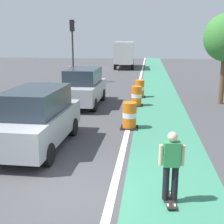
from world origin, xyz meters
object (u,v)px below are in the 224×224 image
parked_suv_nearest (37,118)px  pedestrian_crossing (71,76)px  parked_suv_second (84,87)px  traffic_barrel_front (129,116)px  skateboarder_on_lane (171,165)px  traffic_light_corner (72,40)px  traffic_barrel_back (140,89)px  delivery_truck_down_block (124,53)px  traffic_barrel_mid (136,96)px

parked_suv_nearest → pedestrian_crossing: size_ratio=2.87×
parked_suv_second → traffic_barrel_front: bearing=-55.7°
skateboarder_on_lane → traffic_light_corner: traffic_light_corner is taller
traffic_barrel_back → traffic_light_corner: 8.66m
traffic_barrel_back → pedestrian_crossing: bearing=147.2°
traffic_barrel_back → traffic_barrel_front: bearing=-91.7°
traffic_barrel_front → traffic_barrel_back: 6.87m
parked_suv_nearest → traffic_light_corner: bearing=99.6°
pedestrian_crossing → delivery_truck_down_block: bearing=80.0°
parked_suv_nearest → delivery_truck_down_block: 28.91m
traffic_light_corner → pedestrian_crossing: bearing=-81.2°
traffic_barrel_front → traffic_light_corner: (-5.54, 12.64, 2.97)m
traffic_barrel_mid → traffic_barrel_back: 2.51m
skateboarder_on_lane → pedestrian_crossing: bearing=112.0°
traffic_barrel_front → traffic_light_corner: bearing=113.7°
traffic_barrel_back → parked_suv_second: bearing=-138.0°
skateboarder_on_lane → traffic_barrel_back: size_ratio=1.55×
pedestrian_crossing → traffic_barrel_back: bearing=-32.8°
parked_suv_second → pedestrian_crossing: (-2.36, 6.19, -0.17)m
traffic_light_corner → pedestrian_crossing: 3.51m
traffic_barrel_back → skateboarder_on_lane: bearing=-85.0°
traffic_barrel_front → pedestrian_crossing: pedestrian_crossing is taller
traffic_light_corner → delivery_truck_down_block: bearing=76.9°
skateboarder_on_lane → traffic_barrel_back: 12.66m
skateboarder_on_lane → traffic_barrel_mid: 10.18m
parked_suv_second → traffic_barrel_back: parked_suv_second is taller
skateboarder_on_lane → traffic_barrel_back: (-1.10, 12.61, -0.38)m
traffic_barrel_front → traffic_barrel_mid: 4.36m
traffic_barrel_front → traffic_barrel_back: same height
traffic_barrel_front → delivery_truck_down_block: 26.39m
traffic_barrel_front → delivery_truck_down_block: delivery_truck_down_block is taller
parked_suv_nearest → delivery_truck_down_block: (0.58, 28.89, 0.81)m
traffic_barrel_mid → traffic_barrel_back: bearing=87.7°
traffic_barrel_back → traffic_light_corner: bearing=134.9°
parked_suv_nearest → delivery_truck_down_block: bearing=88.8°
parked_suv_nearest → pedestrian_crossing: parked_suv_nearest is taller
traffic_barrel_mid → traffic_barrel_back: same height
parked_suv_second → traffic_barrel_front: (2.83, -4.15, -0.50)m
parked_suv_nearest → traffic_barrel_mid: (3.05, 7.00, -0.50)m
parked_suv_second → traffic_barrel_front: size_ratio=4.23×
traffic_light_corner → skateboarder_on_lane: bearing=-69.6°
traffic_barrel_mid → traffic_light_corner: 10.44m
traffic_barrel_mid → delivery_truck_down_block: 22.07m
traffic_barrel_front → traffic_light_corner: 14.11m
traffic_barrel_front → traffic_barrel_back: size_ratio=1.00×
parked_suv_nearest → traffic_barrel_back: size_ratio=4.24×
parked_suv_second → parked_suv_nearest: bearing=-91.0°
traffic_barrel_back → delivery_truck_down_block: size_ratio=0.14×
parked_suv_nearest → traffic_barrel_mid: parked_suv_nearest is taller
parked_suv_nearest → pedestrian_crossing: 13.17m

